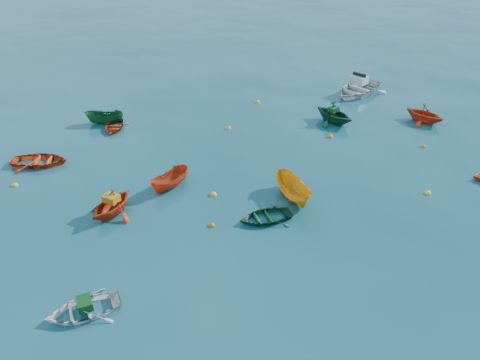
# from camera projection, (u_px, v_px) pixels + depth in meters

# --- Properties ---
(ground) EXTENTS (160.00, 160.00, 0.00)m
(ground) POSITION_uv_depth(u_px,v_px,m) (210.00, 242.00, 21.65)
(ground) COLOR #0A434E
(ground) RESTS_ON ground
(dinghy_white_near) EXTENTS (3.41, 3.31, 0.58)m
(dinghy_white_near) POSITION_uv_depth(u_px,v_px,m) (84.00, 313.00, 17.98)
(dinghy_white_near) COLOR white
(dinghy_white_near) RESTS_ON ground
(dinghy_orange_w) EXTENTS (2.83, 3.14, 1.46)m
(dinghy_orange_w) POSITION_uv_depth(u_px,v_px,m) (113.00, 214.00, 23.52)
(dinghy_orange_w) COLOR red
(dinghy_orange_w) RESTS_ON ground
(sampan_yellow_mid) EXTENTS (2.88, 3.29, 1.24)m
(sampan_yellow_mid) POSITION_uv_depth(u_px,v_px,m) (293.00, 198.00, 24.70)
(sampan_yellow_mid) COLOR orange
(sampan_yellow_mid) RESTS_ON ground
(dinghy_green_e) EXTENTS (3.28, 3.06, 0.55)m
(dinghy_green_e) POSITION_uv_depth(u_px,v_px,m) (265.00, 220.00, 23.10)
(dinghy_green_e) COLOR #0F4221
(dinghy_green_e) RESTS_ON ground
(dinghy_red_nw) EXTENTS (3.81, 3.20, 0.68)m
(dinghy_red_nw) POSITION_uv_depth(u_px,v_px,m) (41.00, 164.00, 27.82)
(dinghy_red_nw) COLOR red
(dinghy_red_nw) RESTS_ON ground
(sampan_orange_n) EXTENTS (1.90, 2.90, 1.05)m
(sampan_orange_n) POSITION_uv_depth(u_px,v_px,m) (171.00, 188.00, 25.61)
(sampan_orange_n) COLOR red
(sampan_orange_n) RESTS_ON ground
(dinghy_green_n) EXTENTS (3.92, 3.79, 1.58)m
(dinghy_green_n) POSITION_uv_depth(u_px,v_px,m) (333.00, 122.00, 32.88)
(dinghy_green_n) COLOR #0F4323
(dinghy_green_n) RESTS_ON ground
(dinghy_red_far) EXTENTS (2.45, 2.91, 0.52)m
(dinghy_red_far) POSITION_uv_depth(u_px,v_px,m) (114.00, 129.00, 32.02)
(dinghy_red_far) COLOR #BE340F
(dinghy_red_far) RESTS_ON ground
(dinghy_orange_far) EXTENTS (3.53, 3.38, 1.44)m
(dinghy_orange_far) POSITION_uv_depth(u_px,v_px,m) (423.00, 122.00, 32.97)
(dinghy_orange_far) COLOR red
(dinghy_orange_far) RESTS_ON ground
(sampan_green_far) EXTENTS (2.81, 1.79, 1.02)m
(sampan_green_far) POSITION_uv_depth(u_px,v_px,m) (106.00, 123.00, 32.75)
(sampan_green_far) COLOR #114A21
(sampan_green_far) RESTS_ON ground
(motorboat_white) EXTENTS (5.33, 5.89, 1.60)m
(motorboat_white) POSITION_uv_depth(u_px,v_px,m) (357.00, 94.00, 37.62)
(motorboat_white) COLOR silver
(motorboat_white) RESTS_ON ground
(tarp_green_a) EXTENTS (0.88, 0.90, 0.35)m
(tarp_green_a) POSITION_uv_depth(u_px,v_px,m) (85.00, 303.00, 17.78)
(tarp_green_a) COLOR #11441A
(tarp_green_a) RESTS_ON dinghy_white_near
(tarp_orange_a) EXTENTS (0.83, 0.69, 0.36)m
(tarp_orange_a) POSITION_uv_depth(u_px,v_px,m) (111.00, 198.00, 23.08)
(tarp_orange_a) COLOR orange
(tarp_orange_a) RESTS_ON dinghy_orange_w
(tarp_green_b) EXTENTS (0.81, 0.86, 0.33)m
(tarp_green_b) POSITION_uv_depth(u_px,v_px,m) (333.00, 109.00, 32.44)
(tarp_green_b) COLOR #10421F
(tarp_green_b) RESTS_ON dinghy_green_n
(buoy_ye_a) EXTENTS (0.38, 0.38, 0.38)m
(buoy_ye_a) POSITION_uv_depth(u_px,v_px,m) (213.00, 195.00, 24.97)
(buoy_ye_a) COLOR yellow
(buoy_ye_a) RESTS_ON ground
(buoy_ye_b) EXTENTS (0.35, 0.35, 0.35)m
(buoy_ye_b) POSITION_uv_depth(u_px,v_px,m) (15.00, 186.00, 25.78)
(buoy_ye_b) COLOR yellow
(buoy_ye_b) RESTS_ON ground
(buoy_or_c) EXTENTS (0.32, 0.32, 0.32)m
(buoy_or_c) POSITION_uv_depth(u_px,v_px,m) (212.00, 226.00, 22.67)
(buoy_or_c) COLOR #DA610B
(buoy_or_c) RESTS_ON ground
(buoy_ye_c) EXTENTS (0.37, 0.37, 0.37)m
(buoy_ye_c) POSITION_uv_depth(u_px,v_px,m) (228.00, 129.00, 32.02)
(buoy_ye_c) COLOR yellow
(buoy_ye_c) RESTS_ON ground
(buoy_or_d) EXTENTS (0.39, 0.39, 0.39)m
(buoy_or_d) POSITION_uv_depth(u_px,v_px,m) (330.00, 137.00, 30.92)
(buoy_or_d) COLOR orange
(buoy_or_d) RESTS_ON ground
(buoy_ye_d) EXTENTS (0.39, 0.39, 0.39)m
(buoy_ye_d) POSITION_uv_depth(u_px,v_px,m) (257.00, 102.00, 36.01)
(buoy_ye_d) COLOR yellow
(buoy_ye_d) RESTS_ON ground
(buoy_or_e) EXTENTS (0.29, 0.29, 0.29)m
(buoy_or_e) POSITION_uv_depth(u_px,v_px,m) (423.00, 147.00, 29.74)
(buoy_or_e) COLOR orange
(buoy_or_e) RESTS_ON ground
(buoy_ye_e) EXTENTS (0.35, 0.35, 0.35)m
(buoy_ye_e) POSITION_uv_depth(u_px,v_px,m) (428.00, 194.00, 25.10)
(buoy_ye_e) COLOR yellow
(buoy_ye_e) RESTS_ON ground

